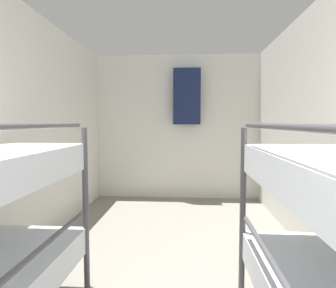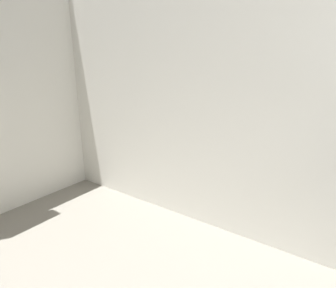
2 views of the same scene
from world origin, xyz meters
TOP-DOWN VIEW (x-y plane):
  - wall_back at (0.00, 5.29)m, footprint 2.81×0.06m
  - hanging_coat at (0.16, 5.14)m, footprint 0.44×0.12m

SIDE VIEW (x-z plane):
  - wall_back at x=0.00m, z-range 0.00..2.39m
  - hanging_coat at x=0.16m, z-range 1.24..2.14m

